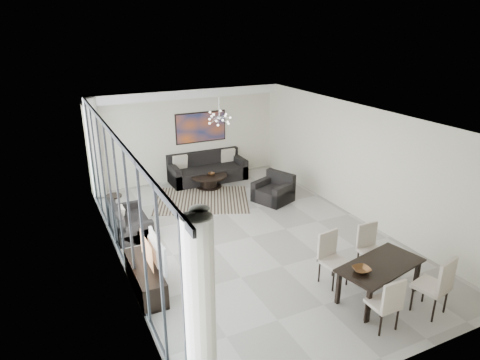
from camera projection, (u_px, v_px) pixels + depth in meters
room_shell at (269, 177)px, 9.82m from camera, size 6.00×9.00×2.90m
window_wall at (123, 201)px, 8.46m from camera, size 0.37×8.95×2.90m
soffit at (186, 94)px, 12.80m from camera, size 5.98×0.40×0.26m
painting at (201, 127)px, 13.53m from camera, size 1.68×0.04×0.98m
chandelier at (219, 118)px, 11.55m from camera, size 0.66×0.66×0.71m
rug at (202, 200)px, 12.23m from camera, size 3.18×2.86×0.01m
coffee_table at (209, 180)px, 13.12m from camera, size 1.12×1.12×0.39m
bowl_coffee at (211, 174)px, 13.05m from camera, size 0.23×0.23×0.07m
sofa_main at (207, 171)px, 13.68m from camera, size 2.42×0.99×0.88m
loveseat at (129, 224)px, 10.25m from camera, size 0.80×1.42×0.71m
armchair at (274, 192)px, 12.09m from camera, size 1.17×1.20×0.78m
side_table at (114, 202)px, 11.14m from camera, size 0.41×0.41×0.57m
tv_console at (145, 278)px, 8.08m from camera, size 0.45×1.61×0.50m
television at (152, 252)px, 7.89m from camera, size 0.13×1.01×0.58m
dining_table at (380, 269)px, 7.73m from camera, size 1.78×1.14×0.69m
dining_chair_sw at (388, 301)px, 6.89m from camera, size 0.45×0.45×0.97m
dining_chair_se at (438, 283)px, 7.23m from camera, size 0.61×0.61×1.11m
dining_chair_nw at (331, 254)px, 8.21m from camera, size 0.54×0.54×1.04m
dining_chair_ne at (369, 244)px, 8.60m from camera, size 0.48×0.48×1.01m
bowl_dining at (361, 270)px, 7.46m from camera, size 0.33×0.33×0.08m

